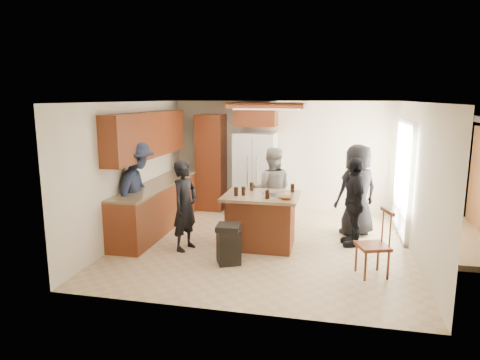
% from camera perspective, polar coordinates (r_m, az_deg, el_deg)
% --- Properties ---
extents(person_front_left, '(0.56, 0.66, 1.54)m').
position_cam_1_polar(person_front_left, '(7.32, -7.34, -3.43)').
color(person_front_left, black).
rests_on(person_front_left, ground).
extents(person_behind_left, '(0.83, 0.55, 1.65)m').
position_cam_1_polar(person_behind_left, '(8.28, 4.26, -1.30)').
color(person_behind_left, gray).
rests_on(person_behind_left, ground).
extents(person_behind_right, '(1.01, 0.93, 1.73)m').
position_cam_1_polar(person_behind_right, '(8.30, 15.35, -1.32)').
color(person_behind_right, black).
rests_on(person_behind_right, ground).
extents(person_side_right, '(0.63, 0.99, 1.57)m').
position_cam_1_polar(person_side_right, '(7.72, 14.95, -2.82)').
color(person_side_right, black).
rests_on(person_side_right, ground).
extents(person_counter, '(0.63, 1.22, 1.83)m').
position_cam_1_polar(person_counter, '(7.88, -13.55, -1.50)').
color(person_counter, '#181E31').
rests_on(person_counter, ground).
extents(left_cabinetry, '(0.64, 3.00, 2.30)m').
position_cam_1_polar(left_cabinetry, '(8.47, -11.44, -0.28)').
color(left_cabinetry, maroon).
rests_on(left_cabinetry, ground).
extents(back_wall_units, '(1.80, 0.60, 2.45)m').
position_cam_1_polar(back_wall_units, '(9.79, -2.37, 3.93)').
color(back_wall_units, maroon).
rests_on(back_wall_units, ground).
extents(refrigerator, '(0.90, 0.76, 1.80)m').
position_cam_1_polar(refrigerator, '(9.61, 2.05, 0.91)').
color(refrigerator, white).
rests_on(refrigerator, ground).
extents(kitchen_island, '(1.28, 1.03, 0.93)m').
position_cam_1_polar(kitchen_island, '(7.49, 2.84, -5.35)').
color(kitchen_island, brown).
rests_on(kitchen_island, ground).
extents(island_items, '(1.01, 0.71, 0.15)m').
position_cam_1_polar(island_items, '(7.26, 4.17, -1.85)').
color(island_items, silver).
rests_on(island_items, kitchen_island).
extents(trash_bin, '(0.45, 0.45, 0.63)m').
position_cam_1_polar(trash_bin, '(6.78, -1.54, -8.50)').
color(trash_bin, black).
rests_on(trash_bin, ground).
extents(spindle_chair, '(0.53, 0.53, 0.99)m').
position_cam_1_polar(spindle_chair, '(6.58, 17.45, -8.39)').
color(spindle_chair, maroon).
rests_on(spindle_chair, ground).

